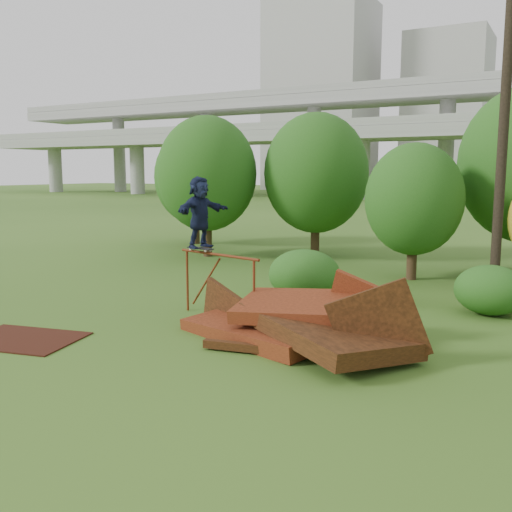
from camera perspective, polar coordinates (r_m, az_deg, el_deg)
The scene contains 15 objects.
ground at distance 11.17m, azimuth -1.40°, elevation -9.78°, with size 240.00×240.00×0.00m, color #2D5116.
scrap_pile at distance 11.83m, azimuth 4.40°, elevation -6.71°, with size 5.69×3.57×1.96m.
grind_rail at distance 13.59m, azimuth -3.75°, elevation -1.52°, with size 2.52×0.64×1.57m.
skateboard at distance 13.97m, azimuth -5.59°, elevation 0.77°, with size 0.79×0.37×0.08m.
skater at distance 13.88m, azimuth -5.65°, elevation 4.38°, with size 1.61×0.51×1.73m, color #141B38.
flat_plate at distance 13.01m, azimuth -22.35°, elevation -7.70°, with size 2.35×1.68×0.03m, color black.
tree_0 at distance 23.53m, azimuth -4.94°, elevation 8.19°, with size 4.07×4.07×5.74m.
tree_1 at distance 23.26m, azimuth 6.02°, elevation 8.22°, with size 4.19×4.19×5.83m.
tree_2 at distance 19.01m, azimuth 15.54°, elevation 5.47°, with size 3.13×3.13×4.41m.
tree_6 at distance 27.75m, azimuth -6.10°, elevation 7.85°, with size 3.92×3.92×5.48m.
shrub_left at distance 15.68m, azimuth 4.87°, elevation -1.86°, with size 2.01×1.85×1.39m, color #1C4B14.
shrub_right at distance 15.12m, azimuth 22.41°, elevation -3.16°, with size 1.74×1.59×1.23m, color #1C4B14.
utility_pole at distance 17.69m, azimuth 23.53°, elevation 11.82°, with size 1.40×0.28×9.34m.
building_left at distance 113.68m, azimuth 6.58°, elevation 15.49°, with size 18.00×16.00×35.00m, color #9E9E99.
building_right at distance 113.66m, azimuth 18.55°, elevation 13.34°, with size 14.00×14.00×28.00m, color #9E9E99.
Camera 1 is at (5.37, -9.14, 3.50)m, focal length 40.00 mm.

